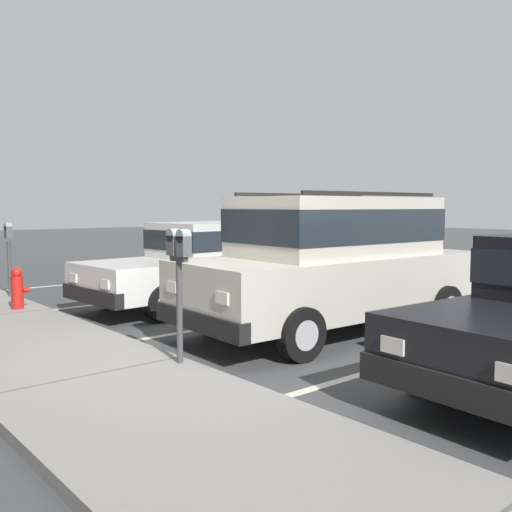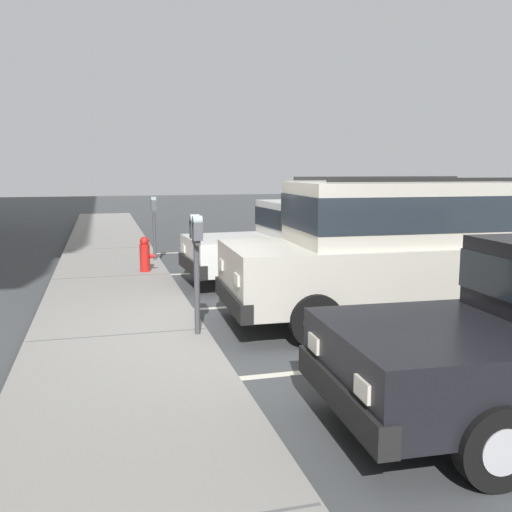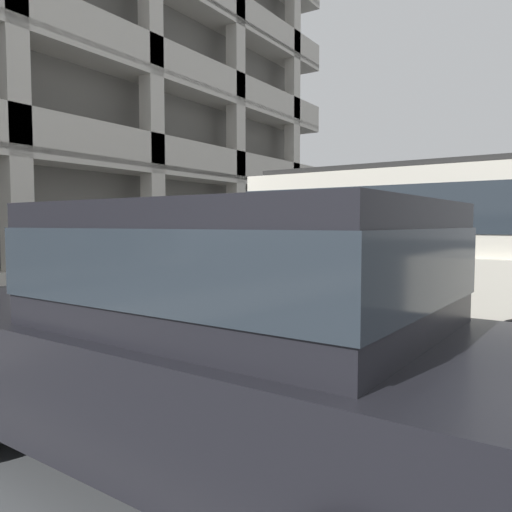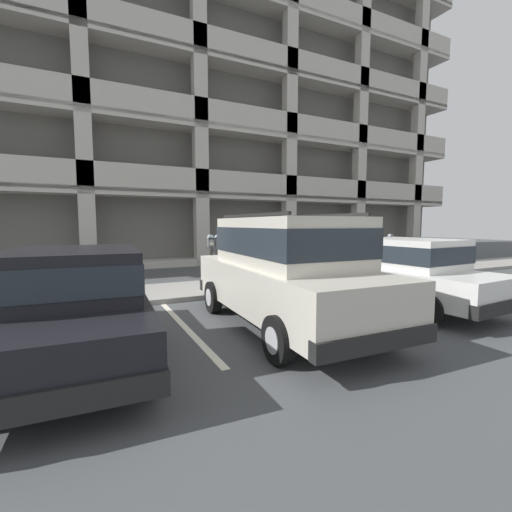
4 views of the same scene
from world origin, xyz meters
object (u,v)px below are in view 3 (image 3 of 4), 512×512
dark_hatchback (441,260)px  silver_suv (392,254)px  red_sedan (217,333)px  parking_meter_far (350,240)px  fire_hydrant (310,268)px  parking_meter_near (180,239)px

dark_hatchback → silver_suv: bearing=179.3°
silver_suv → dark_hatchback: size_ratio=1.06×
silver_suv → dark_hatchback: (3.12, 0.15, -0.27)m
red_sedan → parking_meter_far: bearing=20.3°
parking_meter_far → fire_hydrant: (-1.48, 0.33, -0.59)m
dark_hatchback → parking_meter_far: (2.62, 2.69, 0.23)m
dark_hatchback → red_sedan: bearing=178.3°
dark_hatchback → parking_meter_near: (-3.45, 2.72, 0.40)m
silver_suv → fire_hydrant: bearing=38.7°
silver_suv → parking_meter_far: size_ratio=3.43×
silver_suv → dark_hatchback: silver_suv is taller
silver_suv → parking_meter_near: 2.89m
silver_suv → parking_meter_near: (-0.33, 2.87, 0.13)m
silver_suv → parking_meter_far: 6.40m
parking_meter_near → fire_hydrant: (4.58, 0.30, -0.76)m
red_sedan → parking_meter_near: (3.00, 2.92, 0.40)m
dark_hatchback → fire_hydrant: bearing=65.9°
silver_suv → parking_meter_near: bearing=98.6°
silver_suv → red_sedan: silver_suv is taller
dark_hatchback → parking_meter_far: bearing=42.3°
parking_meter_near → parking_meter_far: (6.07, -0.03, -0.17)m
silver_suv → parking_meter_far: bearing=28.4°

